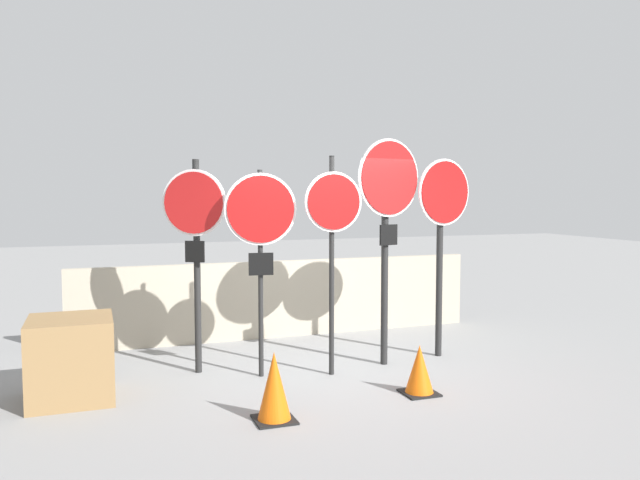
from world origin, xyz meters
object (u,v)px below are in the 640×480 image
object	(u,v)px
traffic_cone_0	(419,370)
traffic_cone_1	(274,387)
stop_sign_0	(195,227)
storage_crate	(71,359)
stop_sign_1	(261,224)
stop_sign_3	(388,206)
stop_sign_2	(333,221)
stop_sign_4	(443,217)

from	to	relation	value
traffic_cone_0	traffic_cone_1	world-z (taller)	traffic_cone_1
stop_sign_0	storage_crate	world-z (taller)	stop_sign_0
stop_sign_1	stop_sign_3	xyz separation A→B (m)	(1.57, -0.02, 0.19)
stop_sign_2	storage_crate	size ratio (longest dim) A/B	3.00
stop_sign_4	traffic_cone_1	xyz separation A→B (m)	(-2.63, -1.46, -1.47)
traffic_cone_1	stop_sign_4	bearing A→B (deg)	29.02
stop_sign_0	storage_crate	xyz separation A→B (m)	(-1.34, -0.50, -1.28)
stop_sign_2	traffic_cone_0	bearing A→B (deg)	-56.66
traffic_cone_0	traffic_cone_1	xyz separation A→B (m)	(-1.63, -0.23, 0.06)
stop_sign_4	traffic_cone_1	bearing A→B (deg)	-163.49
stop_sign_2	traffic_cone_0	distance (m)	1.88
stop_sign_3	stop_sign_4	bearing A→B (deg)	-6.85
stop_sign_0	stop_sign_1	world-z (taller)	stop_sign_0
stop_sign_2	stop_sign_4	size ratio (longest dim) A/B	1.00
stop_sign_0	traffic_cone_0	xyz separation A→B (m)	(2.06, -1.55, -1.45)
traffic_cone_0	traffic_cone_1	bearing A→B (deg)	-172.09
stop_sign_2	storage_crate	distance (m)	3.11
traffic_cone_0	stop_sign_3	bearing A→B (deg)	81.26
stop_sign_3	traffic_cone_0	xyz separation A→B (m)	(-0.17, -1.11, -1.68)
stop_sign_3	traffic_cone_0	bearing A→B (deg)	-113.87
stop_sign_1	traffic_cone_1	world-z (taller)	stop_sign_1
stop_sign_2	traffic_cone_1	distance (m)	2.12
stop_sign_2	traffic_cone_1	xyz separation A→B (m)	(-1.03, -1.16, -1.46)
storage_crate	traffic_cone_0	bearing A→B (deg)	-17.15
stop_sign_2	stop_sign_1	bearing A→B (deg)	165.61
stop_sign_1	storage_crate	bearing A→B (deg)	-169.31
stop_sign_1	traffic_cone_1	distance (m)	1.99
stop_sign_2	storage_crate	xyz separation A→B (m)	(-2.79, 0.12, -1.36)
stop_sign_4	traffic_cone_0	xyz separation A→B (m)	(-1.00, -1.23, -1.53)
stop_sign_1	stop_sign_2	xyz separation A→B (m)	(0.79, -0.20, 0.03)
stop_sign_3	traffic_cone_0	distance (m)	2.02
stop_sign_1	stop_sign_4	size ratio (longest dim) A/B	0.93
traffic_cone_0	stop_sign_2	bearing A→B (deg)	123.18
storage_crate	traffic_cone_1	bearing A→B (deg)	-35.83
stop_sign_3	stop_sign_4	distance (m)	0.85
stop_sign_4	traffic_cone_1	world-z (taller)	stop_sign_4
stop_sign_3	stop_sign_1	bearing A→B (deg)	164.17
stop_sign_0	traffic_cone_0	size ratio (longest dim) A/B	4.80
stop_sign_4	stop_sign_1	bearing A→B (deg)	169.91
stop_sign_2	traffic_cone_0	world-z (taller)	stop_sign_2
stop_sign_2	stop_sign_3	world-z (taller)	stop_sign_3
stop_sign_0	stop_sign_2	distance (m)	1.58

